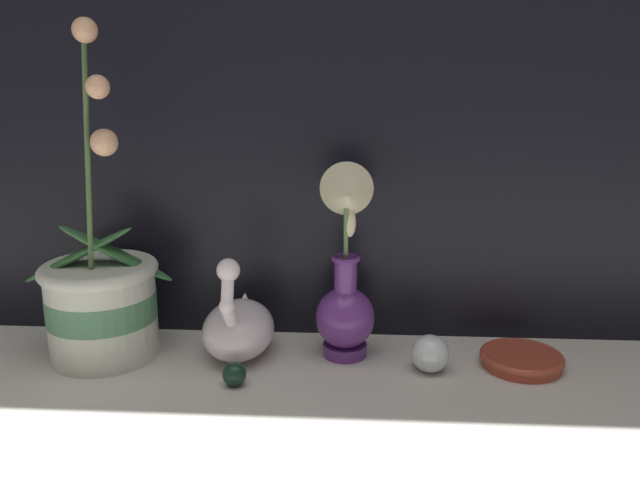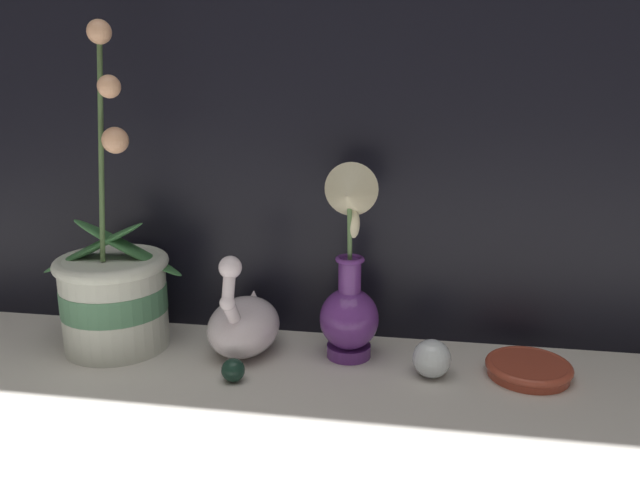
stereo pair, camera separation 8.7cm
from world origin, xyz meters
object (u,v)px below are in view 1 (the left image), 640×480
(swan_figurine, at_px, (239,326))
(glass_sphere, at_px, (430,353))
(orchid_potted_plant, at_px, (102,299))
(amber_dish, at_px, (521,359))
(blue_vase, at_px, (345,281))

(swan_figurine, relative_size, glass_sphere, 3.16)
(orchid_potted_plant, bearing_deg, swan_figurine, 3.53)
(swan_figurine, distance_m, amber_dish, 0.43)
(blue_vase, bearing_deg, glass_sphere, -18.10)
(blue_vase, xyz_separation_m, glass_sphere, (0.13, -0.04, -0.10))
(blue_vase, distance_m, amber_dish, 0.29)
(swan_figurine, xyz_separation_m, amber_dish, (0.43, -0.01, -0.04))
(orchid_potted_plant, relative_size, amber_dish, 4.06)
(orchid_potted_plant, bearing_deg, amber_dish, -0.12)
(amber_dish, bearing_deg, glass_sphere, -170.17)
(blue_vase, bearing_deg, swan_figurine, -179.00)
(blue_vase, relative_size, glass_sphere, 5.40)
(orchid_potted_plant, height_order, swan_figurine, orchid_potted_plant)
(glass_sphere, height_order, amber_dish, glass_sphere)
(glass_sphere, distance_m, amber_dish, 0.14)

